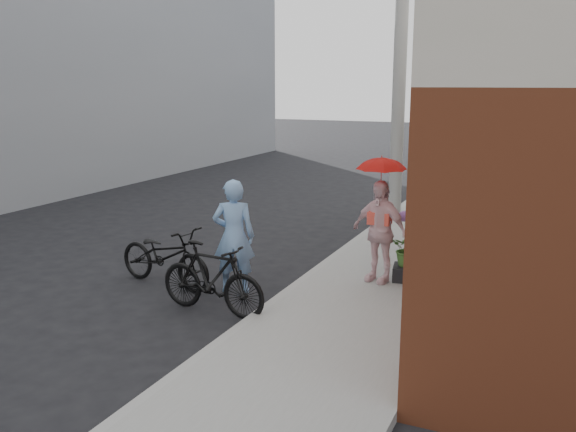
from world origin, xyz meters
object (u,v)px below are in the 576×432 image
Objects in this scene: officer at (234,236)px; planter at (407,273)px; bike_left at (165,256)px; kimono_woman at (379,231)px; utility_pole at (400,60)px; bike_right at (212,278)px.

officer is 2.66m from planter.
planter is (3.38, 1.41, -0.24)m from bike_left.
kimono_woman is at bearing -175.17° from officer.
officer is 0.95× the size of bike_left.
officer is 1.10× the size of kimono_woman.
planter is (1.30, -4.26, -3.27)m from utility_pole.
officer is (-0.99, -5.47, -2.66)m from utility_pole.
kimono_woman is (0.91, -4.47, -2.62)m from utility_pole.
officer reaches higher than bike_left.
utility_pole is 7.09m from bike_right.
planter is at bearing -40.73° from bike_right.
officer is 1.03× the size of bike_right.
bike_right is (1.25, -0.69, 0.02)m from bike_left.
kimono_woman is 3.68× the size of planter.
officer is 2.15m from kimono_woman.
utility_pole is at bearing -123.02° from officer.
kimono_woman is at bearing -58.45° from bike_left.
bike_left is at bearing -157.39° from planter.
bike_right reaches higher than planter.
bike_right is 1.07× the size of kimono_woman.
planter is at bearing -174.97° from officer.
utility_pole is at bearing -2.74° from bike_right.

